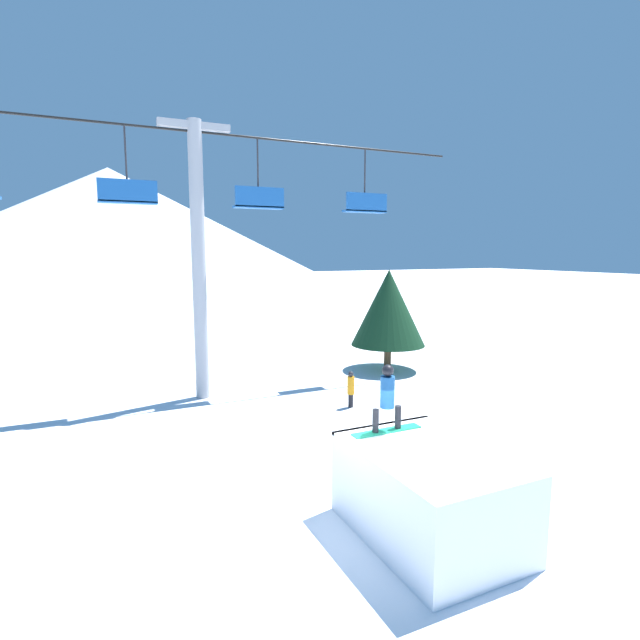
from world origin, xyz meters
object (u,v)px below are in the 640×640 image
Objects in this scene: snow_ramp at (429,494)px; snowboarder at (387,398)px; distant_skier at (351,388)px; pine_tree_near at (388,308)px.

snow_ramp is 2.19× the size of snowboarder.
distant_skier is (2.57, 6.14, -1.64)m from snowboarder.
snowboarder is 0.34× the size of pine_tree_near.
pine_tree_near is 6.07m from distant_skier.
snowboarder reaches higher than distant_skier.
snow_ramp is 13.18m from pine_tree_near.
snow_ramp reaches higher than distant_skier.
snow_ramp is at bearing -108.19° from distant_skier.
snow_ramp is 2.66× the size of distant_skier.
snowboarder is 6.86m from distant_skier.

